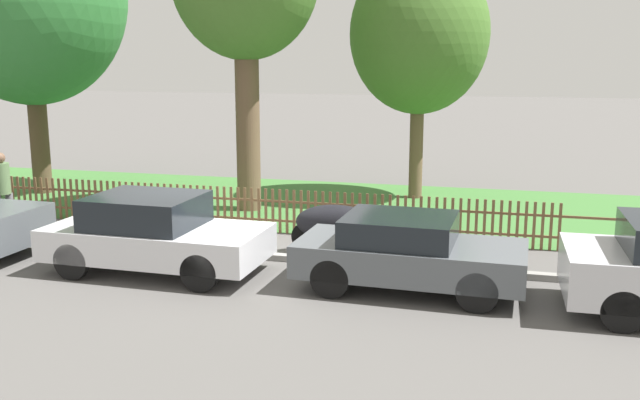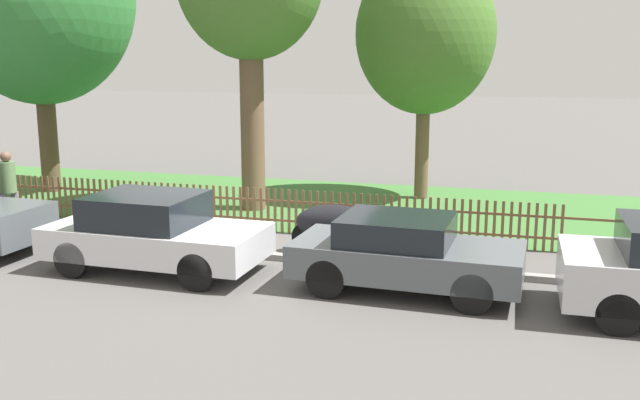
{
  "view_description": "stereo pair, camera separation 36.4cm",
  "coord_description": "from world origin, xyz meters",
  "px_view_note": "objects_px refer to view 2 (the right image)",
  "views": [
    {
      "loc": [
        5.39,
        -12.6,
        3.89
      ],
      "look_at": [
        1.87,
        0.76,
        1.1
      ],
      "focal_mm": 40.0,
      "sensor_mm": 36.0,
      "label": 1
    },
    {
      "loc": [
        5.74,
        -12.5,
        3.89
      ],
      "look_at": [
        1.87,
        0.76,
        1.1
      ],
      "focal_mm": 40.0,
      "sensor_mm": 36.0,
      "label": 2
    }
  ],
  "objects_px": {
    "tree_mid_park": "(425,34)",
    "parked_car_red_compact": "(404,252)",
    "parked_car_navy_estate": "(153,232)",
    "covered_motorcycle": "(340,224)",
    "pedestrian_near_fence": "(8,186)"
  },
  "relations": [
    {
      "from": "tree_mid_park",
      "to": "covered_motorcycle",
      "type": "bearing_deg",
      "value": -96.52
    },
    {
      "from": "covered_motorcycle",
      "to": "pedestrian_near_fence",
      "type": "height_order",
      "value": "pedestrian_near_fence"
    },
    {
      "from": "parked_car_navy_estate",
      "to": "covered_motorcycle",
      "type": "height_order",
      "value": "parked_car_navy_estate"
    },
    {
      "from": "parked_car_red_compact",
      "to": "pedestrian_near_fence",
      "type": "bearing_deg",
      "value": 171.37
    },
    {
      "from": "pedestrian_near_fence",
      "to": "tree_mid_park",
      "type": "bearing_deg",
      "value": 164.33
    },
    {
      "from": "tree_mid_park",
      "to": "pedestrian_near_fence",
      "type": "xyz_separation_m",
      "value": [
        -8.43,
        -6.33,
        -3.44
      ]
    },
    {
      "from": "tree_mid_park",
      "to": "parked_car_red_compact",
      "type": "bearing_deg",
      "value": -83.7
    },
    {
      "from": "covered_motorcycle",
      "to": "pedestrian_near_fence",
      "type": "relative_size",
      "value": 1.07
    },
    {
      "from": "pedestrian_near_fence",
      "to": "parked_car_navy_estate",
      "type": "bearing_deg",
      "value": 105.68
    },
    {
      "from": "parked_car_navy_estate",
      "to": "parked_car_red_compact",
      "type": "xyz_separation_m",
      "value": [
        4.63,
        0.13,
        -0.06
      ]
    },
    {
      "from": "parked_car_navy_estate",
      "to": "covered_motorcycle",
      "type": "relative_size",
      "value": 2.08
    },
    {
      "from": "covered_motorcycle",
      "to": "pedestrian_near_fence",
      "type": "xyz_separation_m",
      "value": [
        -7.72,
        -0.1,
        0.39
      ]
    },
    {
      "from": "parked_car_red_compact",
      "to": "covered_motorcycle",
      "type": "height_order",
      "value": "parked_car_red_compact"
    },
    {
      "from": "parked_car_navy_estate",
      "to": "pedestrian_near_fence",
      "type": "relative_size",
      "value": 2.22
    },
    {
      "from": "covered_motorcycle",
      "to": "parked_car_navy_estate",
      "type": "bearing_deg",
      "value": -143.8
    }
  ]
}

